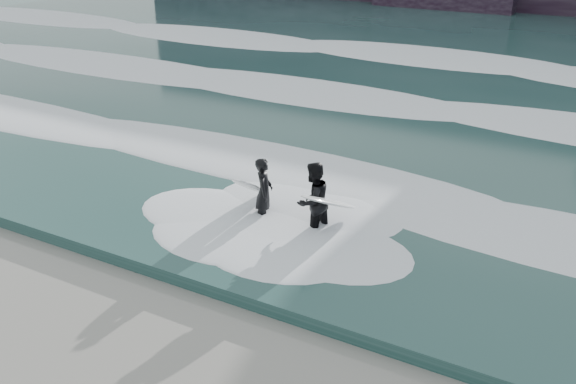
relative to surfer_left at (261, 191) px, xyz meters
The scene contains 6 objects.
sea 22.83m from the surfer_left, 85.19° to the left, with size 90.00×52.00×0.30m, color #214440.
foam_near 3.37m from the surfer_left, 55.02° to the left, with size 60.00×3.20×0.20m, color white.
foam_mid 9.93m from the surfer_left, 78.88° to the left, with size 60.00×4.00×0.24m, color white.
foam_far 18.84m from the surfer_left, 84.17° to the left, with size 60.00×4.80×0.30m, color white.
surfer_left is the anchor object (origin of this frame).
surfer_right 1.45m from the surfer_left, ahead, with size 1.37×2.09×1.85m.
Camera 1 is at (5.41, -5.52, 7.04)m, focal length 40.00 mm.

